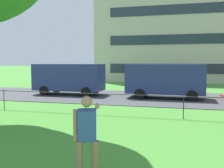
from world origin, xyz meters
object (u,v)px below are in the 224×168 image
(person_thrower, at_px, (87,136))
(apartment_building_background, at_px, (204,15))
(panel_van_right, at_px, (165,79))
(panel_van_far_left, at_px, (69,77))

(person_thrower, bearing_deg, apartment_building_background, 82.12)
(person_thrower, relative_size, panel_van_right, 0.34)
(panel_van_far_left, height_order, panel_van_right, same)
(apartment_building_background, bearing_deg, panel_van_far_left, -119.78)
(panel_van_far_left, distance_m, panel_van_right, 6.93)
(panel_van_far_left, relative_size, panel_van_right, 1.00)
(panel_van_far_left, xyz_separation_m, apartment_building_background, (10.56, 18.45, 7.17))
(person_thrower, relative_size, apartment_building_background, 0.07)
(panel_van_far_left, bearing_deg, apartment_building_background, 60.22)
(apartment_building_background, bearing_deg, panel_van_right, -101.01)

